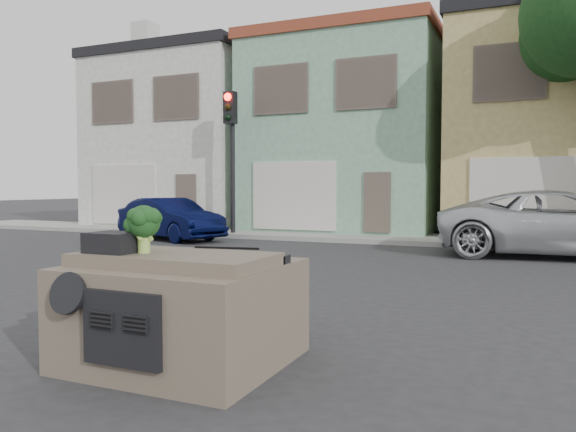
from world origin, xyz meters
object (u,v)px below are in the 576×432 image
Objects in this scene: navy_sedan at (171,240)px; traffic_signal at (231,164)px; silver_pickup at (562,257)px; broccoli at (144,229)px.

navy_sedan is 3.36m from traffic_signal.
navy_sedan is 0.83× the size of traffic_signal.
traffic_signal is (-10.38, 1.59, 2.55)m from silver_pickup.
silver_pickup is 10.81m from traffic_signal.
broccoli reaches higher than silver_pickup.
silver_pickup is 1.19× the size of traffic_signal.
broccoli is at bearing -126.32° from navy_sedan.
traffic_signal reaches higher than navy_sedan.
broccoli is (6.22, -12.76, -1.19)m from traffic_signal.
silver_pickup is at bearing -8.69° from traffic_signal.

